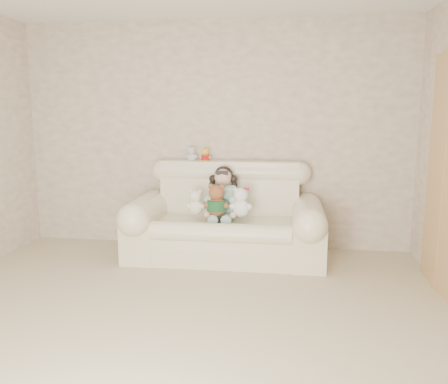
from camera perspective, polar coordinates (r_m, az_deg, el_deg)
floor at (r=3.32m, az=-8.27°, el=-18.62°), size 5.00×5.00×0.00m
wall_back at (r=5.36m, az=-1.17°, el=6.96°), size 4.50×0.00×4.50m
sofa at (r=4.95m, az=0.16°, el=-2.48°), size 2.10×0.95×1.03m
door_panel at (r=4.44m, az=25.92°, el=2.09°), size 0.06×0.90×2.10m
seated_child at (r=4.99m, az=-0.11°, el=-0.05°), size 0.35×0.43×0.59m
brown_teddy at (r=4.78m, az=-0.92°, el=-0.63°), size 0.29×0.24×0.40m
white_cat at (r=4.77m, az=2.11°, el=-0.87°), size 0.29×0.26×0.37m
cream_teddy at (r=4.87m, az=-3.54°, el=-0.97°), size 0.21×0.17×0.32m
yellow_mini_bear at (r=5.25m, az=-2.31°, el=4.78°), size 0.15×0.14×0.19m
grey_mini_plush at (r=5.28m, az=-4.01°, el=4.85°), size 0.14×0.11×0.21m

